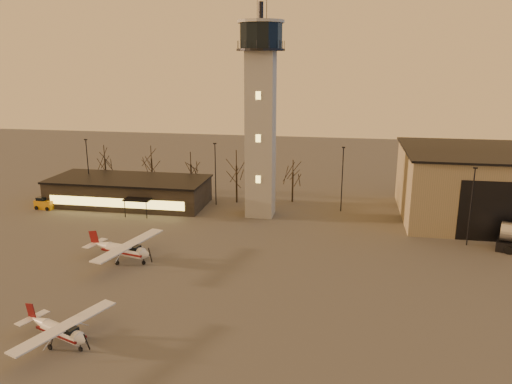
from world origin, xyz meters
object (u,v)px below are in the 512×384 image
terminal (129,191)px  cessna_rear (127,253)px  cessna_front (64,334)px  service_cart (45,204)px  control_tower (261,106)px  hangar (510,186)px

terminal → cessna_rear: (9.80, -22.65, -1.06)m
cessna_front → cessna_rear: bearing=117.9°
terminal → cessna_front: size_ratio=2.62×
service_cart → control_tower: bearing=11.6°
cessna_rear → control_tower: bearing=72.8°
cessna_front → cessna_rear: 17.57m
cessna_front → cessna_rear: size_ratio=0.84×
service_cart → cessna_front: bearing=-48.8°
terminal → cessna_rear: size_ratio=2.19×
terminal → cessna_front: (12.10, -40.07, -1.23)m
control_tower → terminal: 26.24m
cessna_rear → service_cart: bearing=154.4°
cessna_front → service_cart: cessna_front is taller
hangar → service_cart: size_ratio=9.68×
hangar → service_cart: hangar is taller
control_tower → cessna_rear: 28.43m
hangar → terminal: hangar is taller
terminal → service_cart: terminal is taller
cessna_front → terminal: bearing=127.2°
hangar → cessna_rear: hangar is taller
control_tower → cessna_front: size_ratio=3.37×
terminal → cessna_rear: bearing=-66.6°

